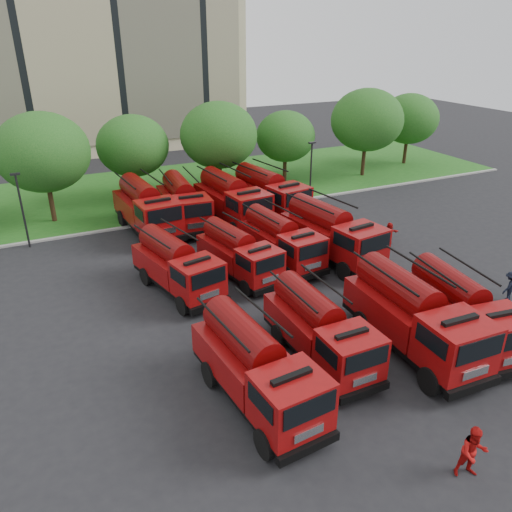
{
  "coord_description": "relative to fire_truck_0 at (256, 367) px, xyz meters",
  "views": [
    {
      "loc": [
        -9.48,
        -17.31,
        13.52
      ],
      "look_at": [
        1.5,
        5.73,
        1.8
      ],
      "focal_mm": 35.0,
      "sensor_mm": 36.0,
      "label": 1
    }
  ],
  "objects": [
    {
      "name": "fire_truck_6",
      "position": [
        6.84,
        10.86,
        -0.08
      ],
      "size": [
        3.08,
        6.97,
        3.08
      ],
      "rotation": [
        0.0,
        0.0,
        0.11
      ],
      "color": "black",
      "rests_on": "ground"
    },
    {
      "name": "tree_5",
      "position": [
        15.74,
        26.7,
        2.72
      ],
      "size": [
        5.46,
        5.46,
        6.68
      ],
      "color": "#382314",
      "rests_on": "ground"
    },
    {
      "name": "fire_truck_1",
      "position": [
        3.71,
        1.35,
        -0.09
      ],
      "size": [
        2.5,
        6.72,
        3.05
      ],
      "rotation": [
        0.0,
        0.0,
        0.0
      ],
      "color": "black",
      "rests_on": "ground"
    },
    {
      "name": "tree_3",
      "position": [
        1.74,
        27.2,
        3.05
      ],
      "size": [
        5.88,
        5.88,
        7.19
      ],
      "color": "#382314",
      "rests_on": "ground"
    },
    {
      "name": "fire_truck_4",
      "position": [
        -0.02,
        10.19,
        -0.07
      ],
      "size": [
        3.72,
        7.13,
        3.09
      ],
      "rotation": [
        0.0,
        0.0,
        0.21
      ],
      "color": "black",
      "rests_on": "ground"
    },
    {
      "name": "lamp_post_1",
      "position": [
        14.74,
        20.4,
        1.27
      ],
      "size": [
        0.6,
        0.25,
        5.11
      ],
      "color": "black",
      "rests_on": "ground"
    },
    {
      "name": "tree_4",
      "position": [
        8.74,
        25.7,
        3.59
      ],
      "size": [
        6.55,
        6.55,
        8.01
      ],
      "color": "#382314",
      "rests_on": "ground"
    },
    {
      "name": "fire_truck_8",
      "position": [
        0.71,
        19.73,
        0.17
      ],
      "size": [
        3.43,
        8.07,
        3.58
      ],
      "rotation": [
        0.0,
        0.0,
        0.09
      ],
      "color": "black",
      "rests_on": "ground"
    },
    {
      "name": "firefighter_1",
      "position": [
        4.8,
        -6.29,
        -1.63
      ],
      "size": [
        1.08,
        0.84,
        1.96
      ],
      "primitive_type": "imported",
      "rotation": [
        0.0,
        0.0,
        -0.39
      ],
      "color": "#A20D0C",
      "rests_on": "ground"
    },
    {
      "name": "firefighter_4",
      "position": [
        1.06,
        2.33,
        -1.63
      ],
      "size": [
        0.96,
        0.91,
        1.65
      ],
      "primitive_type": "imported",
      "rotation": [
        0.0,
        0.0,
        2.49
      ],
      "color": "black",
      "rests_on": "ground"
    },
    {
      "name": "fire_truck_10",
      "position": [
        6.91,
        18.81,
        0.18
      ],
      "size": [
        3.5,
        8.13,
        3.6
      ],
      "rotation": [
        0.0,
        0.0,
        0.1
      ],
      "color": "black",
      "rests_on": "ground"
    },
    {
      "name": "firefighter_3",
      "position": [
        15.8,
        1.41,
        -1.63
      ],
      "size": [
        1.2,
        0.81,
        1.69
      ],
      "primitive_type": "imported",
      "rotation": [
        0.0,
        0.0,
        3.39
      ],
      "color": "black",
      "rests_on": "ground"
    },
    {
      "name": "fire_truck_0",
      "position": [
        0.0,
        0.0,
        0.0
      ],
      "size": [
        3.08,
        7.3,
        3.24
      ],
      "rotation": [
        0.0,
        0.0,
        0.08
      ],
      "color": "black",
      "rests_on": "ground"
    },
    {
      "name": "firefighter_0",
      "position": [
        7.82,
        -0.57,
        -1.63
      ],
      "size": [
        0.62,
        0.5,
        1.51
      ],
      "primitive_type": "imported",
      "rotation": [
        0.0,
        0.0,
        0.19
      ],
      "color": "#A20D0C",
      "rests_on": "ground"
    },
    {
      "name": "fire_truck_11",
      "position": [
        10.14,
        19.09,
        0.16
      ],
      "size": [
        3.83,
        8.12,
        3.55
      ],
      "rotation": [
        0.0,
        0.0,
        0.15
      ],
      "color": "black",
      "rests_on": "ground"
    },
    {
      "name": "apartment_building",
      "position": [
        4.74,
        51.14,
        10.87
      ],
      "size": [
        30.0,
        14.18,
        25.0
      ],
      "color": "beige",
      "rests_on": "ground"
    },
    {
      "name": "tree_6",
      "position": [
        23.74,
        25.2,
        3.86
      ],
      "size": [
        6.89,
        6.89,
        8.42
      ],
      "color": "#382314",
      "rests_on": "ground"
    },
    {
      "name": "curb",
      "position": [
        2.74,
        21.1,
        -1.56
      ],
      "size": [
        70.0,
        0.3,
        0.14
      ],
      "primitive_type": "cube",
      "color": "gray",
      "rests_on": "ground"
    },
    {
      "name": "lawn",
      "position": [
        2.74,
        29.2,
        -1.57
      ],
      "size": [
        70.0,
        16.0,
        0.12
      ],
      "primitive_type": "cube",
      "color": "#175015",
      "rests_on": "ground"
    },
    {
      "name": "fire_truck_3",
      "position": [
        10.45,
        -0.21,
        -0.03
      ],
      "size": [
        3.36,
        7.27,
        3.19
      ],
      "rotation": [
        0.0,
        0.0,
        -0.14
      ],
      "color": "black",
      "rests_on": "ground"
    },
    {
      "name": "tree_7",
      "position": [
        30.74,
        27.2,
        3.19
      ],
      "size": [
        6.05,
        6.05,
        7.39
      ],
      "color": "#382314",
      "rests_on": "ground"
    },
    {
      "name": "tree_2",
      "position": [
        -5.26,
        24.7,
        3.72
      ],
      "size": [
        6.72,
        6.72,
        8.22
      ],
      "color": "#382314",
      "rests_on": "ground"
    },
    {
      "name": "fire_truck_5",
      "position": [
        3.78,
        10.36,
        -0.16
      ],
      "size": [
        3.27,
        6.69,
        2.92
      ],
      "rotation": [
        0.0,
        0.0,
        0.17
      ],
      "color": "black",
      "rests_on": "ground"
    },
    {
      "name": "ground",
      "position": [
        2.74,
        3.2,
        -1.63
      ],
      "size": [
        140.0,
        140.0,
        0.0
      ],
      "primitive_type": "plane",
      "color": "black",
      "rests_on": "ground"
    },
    {
      "name": "lamp_post_0",
      "position": [
        -7.26,
        20.4,
        1.27
      ],
      "size": [
        0.6,
        0.25,
        5.11
      ],
      "color": "black",
      "rests_on": "ground"
    },
    {
      "name": "fire_truck_9",
      "position": [
        3.5,
        19.85,
        0.1
      ],
      "size": [
        3.2,
        7.72,
        3.43
      ],
      "rotation": [
        0.0,
        0.0,
        -0.07
      ],
      "color": "black",
      "rests_on": "ground"
    },
    {
      "name": "fire_truck_2",
      "position": [
        7.87,
        0.15,
        0.13
      ],
      "size": [
        3.08,
        7.8,
        3.5
      ],
      "rotation": [
        0.0,
        0.0,
        -0.04
      ],
      "color": "black",
      "rests_on": "ground"
    },
    {
      "name": "firefighter_5",
      "position": [
        15.07,
        10.49,
        -1.63
      ],
      "size": [
        1.51,
        1.03,
        1.5
      ],
      "primitive_type": "imported",
      "rotation": [
        0.0,
        0.0,
        2.8
      ],
      "color": "#A20D0C",
      "rests_on": "ground"
    },
    {
      "name": "fire_truck_7",
      "position": [
        10.03,
        10.08,
        0.13
      ],
      "size": [
        3.63,
        7.96,
        3.49
      ],
      "rotation": [
        0.0,
        0.0,
        0.13
      ],
      "color": "black",
      "rests_on": "ground"
    }
  ]
}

